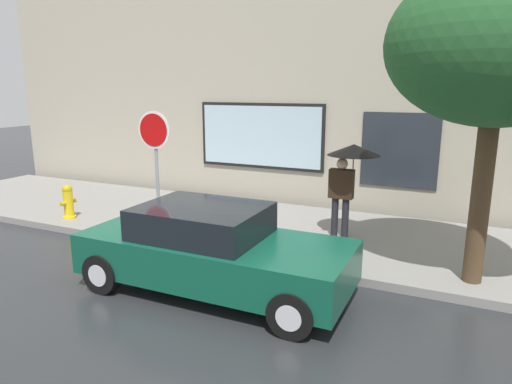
# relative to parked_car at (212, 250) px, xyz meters

# --- Properties ---
(ground_plane) EXTENTS (60.00, 60.00, 0.00)m
(ground_plane) POSITION_rel_parked_car_xyz_m (-0.53, 0.13, -0.68)
(ground_plane) COLOR #282B2D
(sidewalk) EXTENTS (20.00, 4.00, 0.15)m
(sidewalk) POSITION_rel_parked_car_xyz_m (-0.53, 3.13, -0.60)
(sidewalk) COLOR gray
(sidewalk) RESTS_ON ground
(building_facade) EXTENTS (20.00, 0.67, 7.00)m
(building_facade) POSITION_rel_parked_car_xyz_m (-0.53, 5.62, 2.80)
(building_facade) COLOR #B2A893
(building_facade) RESTS_ON ground
(parked_car) EXTENTS (4.27, 1.82, 1.38)m
(parked_car) POSITION_rel_parked_car_xyz_m (0.00, 0.00, 0.00)
(parked_car) COLOR #0F4C38
(parked_car) RESTS_ON ground
(fire_hydrant) EXTENTS (0.30, 0.44, 0.81)m
(fire_hydrant) POSITION_rel_parked_car_xyz_m (-4.90, 1.70, -0.13)
(fire_hydrant) COLOR yellow
(fire_hydrant) RESTS_ON sidewalk
(pedestrian_with_umbrella) EXTENTS (1.04, 1.04, 1.94)m
(pedestrian_with_umbrella) POSITION_rel_parked_car_xyz_m (1.42, 3.01, 1.03)
(pedestrian_with_umbrella) COLOR black
(pedestrian_with_umbrella) RESTS_ON sidewalk
(street_tree) EXTENTS (3.19, 2.71, 4.83)m
(street_tree) POSITION_rel_parked_car_xyz_m (3.90, 1.68, 3.00)
(street_tree) COLOR #4C3823
(street_tree) RESTS_ON sidewalk
(stop_sign) EXTENTS (0.76, 0.10, 2.57)m
(stop_sign) POSITION_rel_parked_car_xyz_m (-2.27, 1.66, 1.28)
(stop_sign) COLOR gray
(stop_sign) RESTS_ON sidewalk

